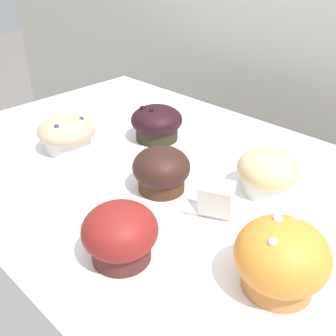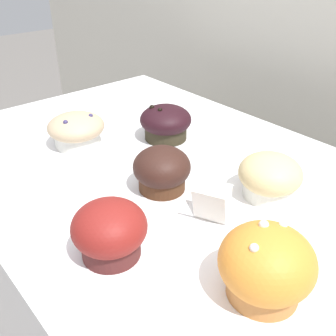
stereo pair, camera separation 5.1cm
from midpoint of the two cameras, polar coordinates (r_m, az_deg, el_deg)
The scene contains 8 objects.
wall_back at distance 1.18m, azimuth 19.61°, elevation 8.35°, with size 3.20×0.10×1.80m, color beige.
muffin_front_center at distance 0.81m, azimuth -16.22°, elevation 4.83°, with size 0.11×0.11×0.07m.
muffin_back_left at distance 0.65m, azimuth -3.22°, elevation -0.40°, with size 0.10×0.10×0.08m.
muffin_back_right at distance 0.66m, azimuth 12.18°, elevation -0.60°, with size 0.10×0.10×0.07m.
muffin_front_left at distance 0.82m, azimuth -3.44°, elevation 6.52°, with size 0.11×0.11×0.07m.
muffin_front_right at distance 0.52m, azimuth -9.80°, elevation -9.53°, with size 0.10×0.10×0.08m.
muffin_back_center at distance 0.48m, azimuth 13.12°, elevation -12.85°, with size 0.11×0.11×0.10m.
price_card at distance 0.58m, azimuth 4.46°, elevation -4.90°, with size 0.06×0.06×0.06m.
Camera 1 is at (0.43, -0.44, 1.31)m, focal length 42.00 mm.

